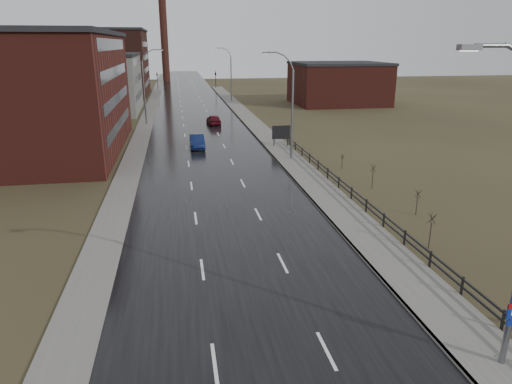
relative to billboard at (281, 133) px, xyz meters
name	(u,v)px	position (x,y,z in m)	size (l,w,h in m)	color
road	(199,125)	(-9.10, 17.63, -1.76)	(14.00, 300.00, 0.06)	black
sidewalk_right	(292,161)	(-0.50, -7.37, -1.70)	(3.20, 180.00, 0.18)	#595651
curb_right	(278,162)	(-2.02, -7.37, -1.70)	(0.16, 180.00, 0.18)	slate
sidewalk_left	(145,127)	(-17.30, 17.63, -1.73)	(2.40, 260.00, 0.12)	#595651
warehouse_near	(16,93)	(-30.09, 2.63, 4.97)	(22.44, 28.56, 13.50)	#471914
warehouse_mid	(93,83)	(-27.09, 35.63, 3.47)	(16.32, 20.40, 10.50)	slate
warehouse_far	(91,63)	(-32.09, 65.63, 5.97)	(26.52, 24.48, 15.50)	#331611
building_right	(338,83)	(21.20, 39.63, 2.47)	(18.36, 16.32, 8.50)	#471914
smokestack	(164,33)	(-15.10, 107.63, 13.71)	(2.70, 2.70, 30.70)	#331611
streetlight_right_mid	(290,106)	(-0.60, -6.37, 4.04)	(3.36, 0.28, 11.35)	slate
streetlight_left	(146,87)	(-16.80, 19.63, 4.04)	(3.36, 0.28, 11.35)	slate
streetlight_right_far	(230,74)	(-0.60, 47.63, 4.04)	(3.36, 0.28, 11.35)	slate
guardrail	(370,207)	(1.20, -24.06, -1.08)	(0.10, 53.05, 1.10)	black
shrub_c	(431,230)	(2.59, -29.87, -0.56)	(0.55, 0.58, 2.32)	#382D23
shrub_d	(417,202)	(4.71, -24.36, -0.77)	(0.46, 0.49, 1.93)	#382D23
shrub_e	(373,176)	(4.14, -17.72, -0.64)	(0.52, 0.54, 2.17)	#382D23
shrub_f	(342,161)	(3.85, -10.93, -0.98)	(0.38, 0.39, 1.54)	#382D23
billboard	(281,133)	(0.00, 0.00, 0.00)	(2.23, 0.17, 2.69)	black
traffic_light_left	(157,73)	(-17.10, 77.63, 2.81)	(0.58, 2.73, 5.30)	black
traffic_light_right	(215,72)	(-1.10, 77.63, 2.81)	(0.58, 2.73, 5.30)	black
car_near	(197,142)	(-10.11, 1.21, -1.00)	(1.69, 4.84, 1.59)	#0D1841
car_far	(214,120)	(-6.73, 17.63, -1.00)	(1.87, 4.66, 1.59)	#500D18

